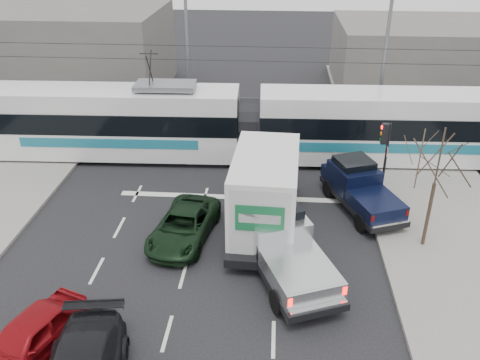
# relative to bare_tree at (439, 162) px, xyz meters

# --- Properties ---
(ground) EXTENTS (120.00, 120.00, 0.00)m
(ground) POSITION_rel_bare_tree_xyz_m (-7.60, -2.50, -3.79)
(ground) COLOR black
(ground) RESTS_ON ground
(sidewalk_right) EXTENTS (6.00, 60.00, 0.15)m
(sidewalk_right) POSITION_rel_bare_tree_xyz_m (1.40, -2.50, -3.72)
(sidewalk_right) COLOR gray
(sidewalk_right) RESTS_ON ground
(rails) EXTENTS (60.00, 1.60, 0.03)m
(rails) POSITION_rel_bare_tree_xyz_m (-7.60, 7.50, -3.78)
(rails) COLOR #33302D
(rails) RESTS_ON ground
(building_left) EXTENTS (14.00, 10.00, 6.00)m
(building_left) POSITION_rel_bare_tree_xyz_m (-21.60, 19.50, -0.79)
(building_left) COLOR #66615C
(building_left) RESTS_ON ground
(building_right) EXTENTS (12.00, 10.00, 5.00)m
(building_right) POSITION_rel_bare_tree_xyz_m (4.40, 21.50, -1.29)
(building_right) COLOR #66615C
(building_right) RESTS_ON ground
(bare_tree) EXTENTS (2.40, 2.40, 5.00)m
(bare_tree) POSITION_rel_bare_tree_xyz_m (0.00, 0.00, 0.00)
(bare_tree) COLOR #47382B
(bare_tree) RESTS_ON ground
(traffic_signal) EXTENTS (0.44, 0.44, 3.60)m
(traffic_signal) POSITION_rel_bare_tree_xyz_m (-1.13, 4.00, -1.05)
(traffic_signal) COLOR black
(traffic_signal) RESTS_ON ground
(street_lamp_near) EXTENTS (2.38, 0.25, 9.00)m
(street_lamp_near) POSITION_rel_bare_tree_xyz_m (-0.29, 11.50, 1.32)
(street_lamp_near) COLOR slate
(street_lamp_near) RESTS_ON ground
(street_lamp_far) EXTENTS (2.38, 0.25, 9.00)m
(street_lamp_far) POSITION_rel_bare_tree_xyz_m (-11.79, 13.50, 1.32)
(street_lamp_far) COLOR slate
(street_lamp_far) RESTS_ON ground
(catenary) EXTENTS (60.00, 0.20, 7.00)m
(catenary) POSITION_rel_bare_tree_xyz_m (-7.60, 7.50, 0.09)
(catenary) COLOR black
(catenary) RESTS_ON ground
(tram) EXTENTS (28.07, 3.69, 5.72)m
(tram) POSITION_rel_bare_tree_xyz_m (-7.53, 7.88, -1.76)
(tram) COLOR silver
(tram) RESTS_ON ground
(silver_pickup) EXTENTS (4.32, 6.65, 2.29)m
(silver_pickup) POSITION_rel_bare_tree_xyz_m (-5.76, -1.63, -2.65)
(silver_pickup) COLOR black
(silver_pickup) RESTS_ON ground
(box_truck) EXTENTS (2.85, 7.39, 3.64)m
(box_truck) POSITION_rel_bare_tree_xyz_m (-6.36, 0.97, -1.99)
(box_truck) COLOR black
(box_truck) RESTS_ON ground
(navy_pickup) EXTENTS (3.46, 5.29, 2.10)m
(navy_pickup) POSITION_rel_bare_tree_xyz_m (-2.21, 3.06, -2.76)
(navy_pickup) COLOR black
(navy_pickup) RESTS_ON ground
(green_car) EXTENTS (2.79, 4.82, 1.26)m
(green_car) POSITION_rel_bare_tree_xyz_m (-9.66, -0.12, -3.16)
(green_car) COLOR black
(green_car) RESTS_ON ground
(red_car) EXTENTS (3.01, 4.37, 1.38)m
(red_car) POSITION_rel_bare_tree_xyz_m (-13.19, -6.69, -3.10)
(red_car) COLOR maroon
(red_car) RESTS_ON ground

